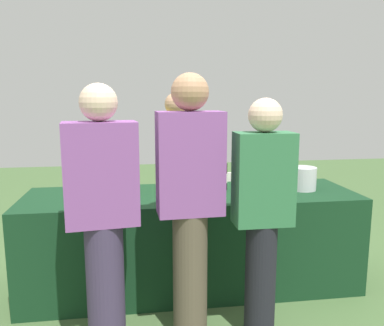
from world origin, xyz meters
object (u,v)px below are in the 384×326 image
Objects in this scene: menu_board at (247,204)px; wine_glass_1 at (99,187)px; wine_bottle_6 at (281,173)px; server_pouring at (177,169)px; wine_glass_0 at (78,188)px; ice_bucket at (302,178)px; wine_bottle_1 at (131,178)px; wine_bottle_5 at (255,175)px; guest_1 at (190,200)px; wine_bottle_0 at (111,176)px; wine_glass_2 at (278,183)px; wine_bottle_2 at (169,176)px; guest_0 at (103,212)px; wine_bottle_4 at (223,176)px; wine_bottle_3 at (205,177)px; guest_2 at (262,211)px.

wine_glass_1 is at bearing -151.68° from menu_board.
wine_bottle_6 is 0.20× the size of server_pouring.
ice_bucket is (1.82, 0.09, -0.00)m from wine_glass_0.
wine_bottle_5 is (1.05, 0.01, -0.01)m from wine_bottle_1.
ice_bucket is 0.13× the size of guest_1.
wine_glass_0 is 1.82m from ice_bucket.
wine_bottle_5 is 0.24m from wine_bottle_6.
wine_glass_0 is at bearing -173.23° from wine_bottle_6.
wine_glass_1 is 0.08× the size of guest_1.
wine_bottle_5 is at bearing 164.20° from ice_bucket.
wine_bottle_0 is at bearing 118.08° from guest_1.
wine_glass_2 is 0.18× the size of menu_board.
wine_bottle_6 reaches higher than wine_bottle_2.
wine_glass_2 is 0.08× the size of server_pouring.
menu_board is at bearing 76.68° from wine_bottle_5.
wine_bottle_2 is at bearing 54.91° from guest_0.
wine_bottle_0 is 0.98× the size of wine_bottle_1.
wine_bottle_6 is 0.20× the size of guest_0.
wine_bottle_4 reaches higher than wine_glass_1.
ice_bucket is (0.82, -0.11, -0.02)m from wine_bottle_3.
menu_board is (-0.15, 1.09, -0.51)m from ice_bucket.
guest_2 is at bearing -104.26° from wine_bottle_5.
wine_glass_0 is (-1.01, -0.20, -0.01)m from wine_bottle_3.
guest_1 reaches higher than wine_bottle_5.
wine_bottle_1 is 0.20× the size of guest_1.
ice_bucket is at bearing -91.46° from menu_board.
wine_bottle_3 is 0.18× the size of guest_1.
guest_1 is (0.06, -0.85, 0.02)m from wine_bottle_2.
wine_bottle_3 is (0.78, -0.08, -0.01)m from wine_bottle_0.
wine_bottle_2 is 1.04× the size of wine_bottle_3.
wine_glass_2 is at bearing 134.96° from server_pouring.
guest_0 is at bearing 178.67° from guest_2.
wine_bottle_5 is at bearing 141.21° from server_pouring.
menu_board is (-0.00, 0.98, -0.54)m from wine_bottle_6.
wine_bottle_5 is (0.28, 0.02, -0.00)m from wine_bottle_4.
guest_1 reaches higher than ice_bucket.
wine_bottle_6 is at bearing 39.73° from guest_1.
wine_bottle_1 is 1.29m from wine_bottle_6.
menu_board is (1.44, 1.84, -0.51)m from guest_0.
wine_glass_0 is at bearing 41.55° from server_pouring.
wine_bottle_2 is at bearing -144.32° from menu_board.
wine_glass_0 is at bearing -172.27° from wine_bottle_5.
wine_glass_0 reaches higher than wine_glass_1.
guest_1 is at bearing -59.39° from wine_bottle_0.
wine_bottle_6 is 1.00m from server_pouring.
ice_bucket is at bearing -37.93° from wine_bottle_6.
wine_glass_1 is at bearing -172.01° from wine_bottle_5.
wine_glass_0 is (-1.44, -0.20, -0.02)m from wine_bottle_5.
wine_bottle_6 is 2.49× the size of wine_glass_1.
wine_bottle_5 is 0.80m from server_pouring.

